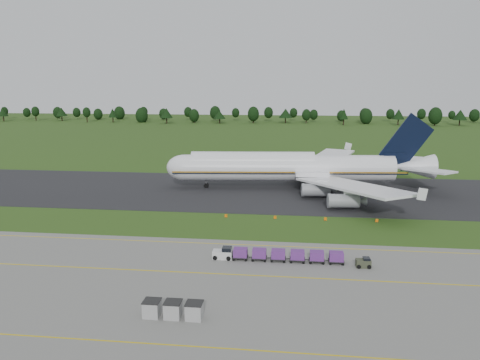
# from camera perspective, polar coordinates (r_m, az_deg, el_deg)

# --- Properties ---
(ground) EXTENTS (600.00, 600.00, 0.00)m
(ground) POSITION_cam_1_polar(r_m,az_deg,el_deg) (85.39, 0.57, -5.67)
(ground) COLOR #274615
(ground) RESTS_ON ground
(apron) EXTENTS (300.00, 52.00, 0.06)m
(apron) POSITION_cam_1_polar(r_m,az_deg,el_deg) (54.19, -3.35, -16.39)
(apron) COLOR slate
(apron) RESTS_ON ground
(taxiway) EXTENTS (300.00, 40.00, 0.08)m
(taxiway) POSITION_cam_1_polar(r_m,az_deg,el_deg) (112.30, 2.06, -1.39)
(taxiway) COLOR black
(taxiway) RESTS_ON ground
(apron_markings) EXTENTS (300.00, 30.20, 0.01)m
(apron_markings) POSITION_cam_1_polar(r_m,az_deg,el_deg) (60.36, -2.18, -13.25)
(apron_markings) COLOR gold
(apron_markings) RESTS_ON apron
(tree_line) EXTENTS (530.55, 21.80, 11.76)m
(tree_line) POSITION_cam_1_polar(r_m,az_deg,el_deg) (302.20, 9.17, 7.94)
(tree_line) COLOR black
(tree_line) RESTS_ON ground
(aircraft) EXTENTS (66.32, 64.26, 18.59)m
(aircraft) POSITION_cam_1_polar(r_m,az_deg,el_deg) (115.41, 6.54, 1.57)
(aircraft) COLOR white
(aircraft) RESTS_ON ground
(baggage_train) EXTENTS (19.14, 1.74, 1.67)m
(baggage_train) POSITION_cam_1_polar(r_m,az_deg,el_deg) (69.29, 4.39, -9.08)
(baggage_train) COLOR silver
(baggage_train) RESTS_ON apron
(utility_cart) EXTENTS (2.11, 1.43, 1.13)m
(utility_cart) POSITION_cam_1_polar(r_m,az_deg,el_deg) (69.17, 14.80, -9.80)
(utility_cart) COLOR #353A28
(utility_cart) RESTS_ON apron
(uld_row) EXTENTS (6.68, 1.88, 1.86)m
(uld_row) POSITION_cam_1_polar(r_m,az_deg,el_deg) (54.19, -8.16, -15.34)
(uld_row) COLOR #9C9C9C
(uld_row) RESTS_ON apron
(edge_markers) EXTENTS (29.04, 0.30, 0.60)m
(edge_markers) POSITION_cam_1_polar(r_m,az_deg,el_deg) (90.08, 7.33, -4.65)
(edge_markers) COLOR orange
(edge_markers) RESTS_ON ground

